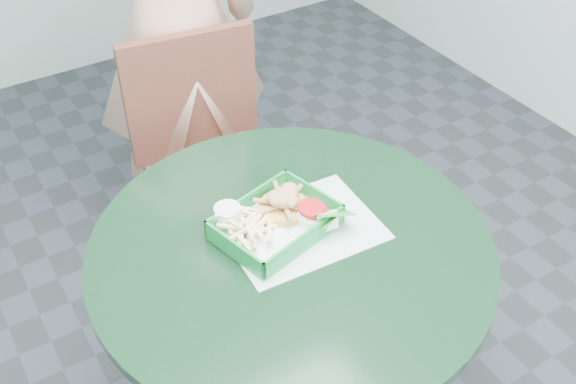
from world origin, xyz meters
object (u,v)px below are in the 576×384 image
cafe_table (291,296)px  food_basket (276,232)px  sauce_ramekin (231,211)px  crab_sandwich (289,208)px  dining_chair (210,153)px

cafe_table → food_basket: 0.20m
cafe_table → sauce_ramekin: bearing=118.8°
cafe_table → food_basket: size_ratio=3.52×
crab_sandwich → dining_chair: bearing=82.8°
crab_sandwich → sauce_ramekin: size_ratio=1.90×
dining_chair → crab_sandwich: bearing=-89.0°
crab_sandwich → sauce_ramekin: bearing=152.6°
cafe_table → crab_sandwich: bearing=61.2°
dining_chair → sauce_ramekin: dining_chair is taller
crab_sandwich → cafe_table: bearing=-118.8°
crab_sandwich → sauce_ramekin: 0.14m
food_basket → crab_sandwich: (0.06, 0.03, 0.03)m
cafe_table → dining_chair: size_ratio=1.06×
dining_chair → sauce_ramekin: (-0.21, -0.58, 0.27)m
dining_chair → cafe_table: bearing=-91.7°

